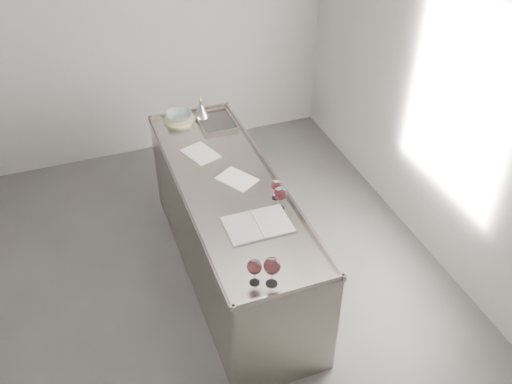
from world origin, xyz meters
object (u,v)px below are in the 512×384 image
object	(u,v)px
notebook	(258,225)
wine_glass_small	(276,186)
wine_glass_middle	(254,267)
wine_glass_right	(280,194)
wine_funnel	(201,110)
wine_glass_left	(272,267)
counter	(231,230)
ceramic_bowl	(179,116)

from	to	relation	value
notebook	wine_glass_small	bearing A→B (deg)	46.87
wine_glass_middle	wine_glass_right	distance (m)	0.76
wine_glass_right	wine_funnel	xyz separation A→B (m)	(-0.17, 1.49, -0.07)
wine_glass_left	wine_funnel	size ratio (longest dim) A/B	1.03
notebook	counter	bearing A→B (deg)	94.67
wine_glass_right	ceramic_bowl	world-z (taller)	wine_glass_right
wine_funnel	notebook	bearing A→B (deg)	-91.71
wine_glass_middle	counter	bearing A→B (deg)	80.50
wine_glass_right	notebook	distance (m)	0.28
wine_glass_left	wine_glass_right	bearing A→B (deg)	63.91
wine_glass_left	wine_glass_small	world-z (taller)	wine_glass_left
wine_glass_small	notebook	bearing A→B (deg)	-133.76
wine_funnel	counter	bearing A→B (deg)	-94.50
wine_glass_right	wine_glass_left	bearing A→B (deg)	-116.09
wine_funnel	wine_glass_right	bearing A→B (deg)	-83.58
notebook	wine_glass_right	bearing A→B (deg)	29.15
wine_funnel	wine_glass_middle	bearing A→B (deg)	-96.96
wine_glass_left	wine_glass_small	xyz separation A→B (m)	(0.35, 0.80, -0.04)
ceramic_bowl	wine_funnel	bearing A→B (deg)	0.00
wine_glass_left	wine_glass_right	xyz separation A→B (m)	(0.33, 0.67, -0.01)
counter	wine_funnel	size ratio (longest dim) A/B	11.75
counter	wine_glass_middle	size ratio (longest dim) A/B	12.97
counter	wine_glass_right	world-z (taller)	wine_glass_right
wine_funnel	ceramic_bowl	bearing A→B (deg)	180.00
wine_glass_middle	wine_glass_small	xyz separation A→B (m)	(0.45, 0.76, -0.02)
counter	ceramic_bowl	distance (m)	1.20
counter	wine_glass_middle	distance (m)	1.21
wine_glass_right	wine_glass_small	xyz separation A→B (m)	(0.02, 0.13, -0.02)
counter	wine_glass_right	bearing A→B (deg)	-58.38
wine_glass_small	notebook	xyz separation A→B (m)	(-0.24, -0.25, -0.11)
wine_glass_right	notebook	bearing A→B (deg)	-151.48
wine_glass_right	wine_glass_small	distance (m)	0.14
counter	wine_glass_middle	xyz separation A→B (m)	(-0.17, -1.03, 0.60)
counter	notebook	distance (m)	0.71
wine_glass_left	notebook	distance (m)	0.58
wine_glass_left	notebook	xyz separation A→B (m)	(0.11, 0.55, -0.14)
wine_glass_right	wine_funnel	bearing A→B (deg)	96.42
counter	ceramic_bowl	xyz separation A→B (m)	(-0.12, 1.08, 0.52)
wine_glass_small	ceramic_bowl	world-z (taller)	wine_glass_small
wine_glass_right	wine_funnel	size ratio (longest dim) A/B	0.94
wine_glass_left	wine_glass_middle	distance (m)	0.11
wine_glass_small	wine_funnel	bearing A→B (deg)	97.96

